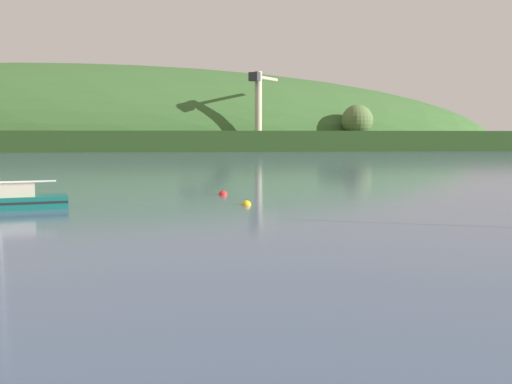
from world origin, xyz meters
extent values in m
cube|color=#27431B|center=(-16.34, 209.03, 2.81)|extent=(406.92, 84.81, 5.62)
ellipsoid|color=#38602D|center=(-55.76, 234.98, 0.00)|extent=(326.40, 104.39, 59.05)
sphere|color=#56703D|center=(43.04, 197.52, 9.03)|extent=(9.75, 9.75, 9.75)
cube|color=#4C4C51|center=(11.52, 189.36, 1.00)|extent=(6.39, 6.39, 2.00)
cylinder|color=#BCB293|center=(11.52, 189.36, 12.45)|extent=(2.09, 2.09, 20.90)
cylinder|color=#BCB293|center=(14.33, 193.45, 21.23)|extent=(7.96, 10.88, 1.15)
cube|color=#333338|center=(10.26, 187.52, 21.23)|extent=(3.53, 3.29, 2.51)
cube|color=#0F564C|center=(-15.52, 47.64, 0.09)|extent=(6.60, 3.85, 1.28)
cube|color=black|center=(-15.52, 47.64, 0.40)|extent=(6.61, 3.87, 0.15)
cube|color=#BCB299|center=(-15.67, 47.60, 1.09)|extent=(3.11, 2.23, 0.71)
cylinder|color=silver|center=(-14.70, 47.88, 1.59)|extent=(3.18, 1.01, 0.13)
sphere|color=red|center=(-2.70, 55.13, 0.00)|extent=(0.66, 0.66, 0.66)
cylinder|color=black|center=(-2.70, 55.13, 0.37)|extent=(0.04, 0.04, 0.08)
sphere|color=yellow|center=(-1.41, 48.38, 0.00)|extent=(0.60, 0.60, 0.60)
cylinder|color=black|center=(-1.41, 48.38, 0.34)|extent=(0.04, 0.04, 0.08)
camera|label=1|loc=(-3.97, 10.05, 4.39)|focal=42.92mm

